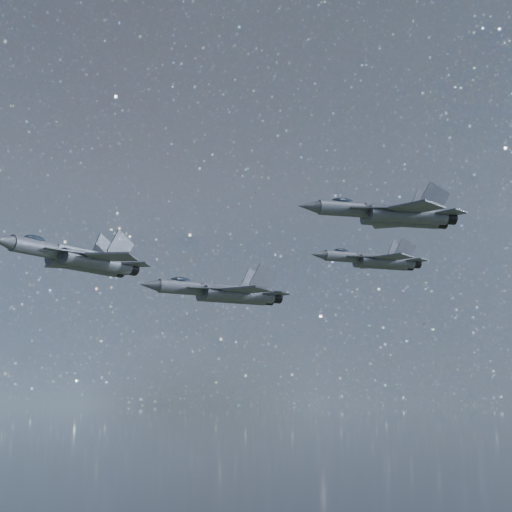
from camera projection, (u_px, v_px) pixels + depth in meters
jet_lead at (79, 258)px, 86.44m from camera, size 19.48×12.83×4.99m
jet_left at (225, 292)px, 101.60m from camera, size 20.04×14.20×5.09m
jet_right at (392, 214)px, 70.37m from camera, size 15.36×10.40×3.87m
jet_slot at (375, 260)px, 96.79m from camera, size 15.18×10.46×3.81m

